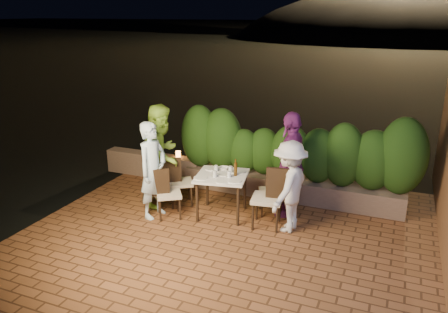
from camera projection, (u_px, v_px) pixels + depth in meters
The scene contains 28 objects.
ground at pixel (236, 254), 6.49m from camera, with size 400.00×400.00×0.00m, color black.
terrace_floor at pixel (248, 241), 6.95m from camera, with size 7.00×6.00×0.15m, color brown.
planter at pixel (289, 187), 8.37m from camera, with size 4.20×0.55×0.40m, color brown.
hedge at pixel (291, 150), 8.13m from camera, with size 4.00×0.70×1.10m, color #1D3E11, non-canonical shape.
parapet at pixel (154, 165), 9.44m from camera, with size 2.20×0.30×0.50m, color brown.
hill at pixel (407, 69), 59.63m from camera, with size 52.00×40.00×22.00m, color black.
dining_table at pixel (222, 195), 7.58m from camera, with size 0.85×0.85×0.75m, color white, non-canonical shape.
plate_nw at pixel (201, 178), 7.31m from camera, with size 0.23×0.23×0.01m, color white.
plate_sw at pixel (212, 168), 7.74m from camera, with size 0.24×0.24×0.01m, color white.
plate_ne at pixel (234, 181), 7.17m from camera, with size 0.24×0.24×0.01m, color white.
plate_se at pixel (238, 172), 7.58m from camera, with size 0.24×0.24×0.01m, color white.
plate_centre at pixel (223, 174), 7.47m from camera, with size 0.20×0.20×0.01m, color white.
plate_front at pixel (222, 181), 7.16m from camera, with size 0.22×0.22×0.01m, color white.
glass_nw at pixel (215, 174), 7.34m from camera, with size 0.07×0.07×0.11m, color silver.
glass_sw at pixel (216, 168), 7.61m from camera, with size 0.06×0.06×0.11m, color silver.
glass_ne at pixel (229, 174), 7.33m from camera, with size 0.07×0.07×0.11m, color silver.
glass_se at pixel (231, 170), 7.54m from camera, with size 0.07×0.07×0.12m, color silver.
beer_bottle at pixel (236, 167), 7.38m from camera, with size 0.06×0.06×0.30m, color #442A0B, non-canonical shape.
bowl at pixel (224, 168), 7.73m from camera, with size 0.16×0.16×0.04m, color white.
chair_left_front at pixel (169, 193), 7.49m from camera, with size 0.41×0.41×0.89m, color black, non-canonical shape.
chair_left_back at pixel (181, 181), 7.97m from camera, with size 0.42×0.42×0.91m, color black, non-canonical shape.
chair_right_front at pixel (267, 197), 7.13m from camera, with size 0.48×0.48×1.04m, color black, non-canonical shape.
chair_right_back at pixel (271, 191), 7.62m from camera, with size 0.40×0.40×0.86m, color black, non-canonical shape.
diner_blue at pixel (153, 170), 7.41m from camera, with size 0.62×0.40×1.69m, color #C5E9FE.
diner_green at pixel (162, 155), 7.92m from camera, with size 0.91×0.71×1.86m, color #A2DC44.
diner_white at pixel (289, 187), 6.94m from camera, with size 0.97×0.56×1.51m, color silver.
diner_purple at pixel (291, 164), 7.44m from camera, with size 1.08×0.45×1.85m, color #72266F.
parapet_lamp at pixel (178, 154), 9.12m from camera, with size 0.10×0.10×0.14m, color orange.
Camera 1 is at (2.01, -5.34, 3.39)m, focal length 35.00 mm.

